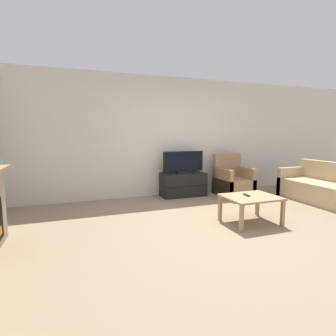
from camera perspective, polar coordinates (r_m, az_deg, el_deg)
The scene contains 7 objects.
ground_plane at distance 4.31m, azimuth 11.56°, elevation -11.96°, with size 24.00×24.00×0.00m, color #89755B.
wall_back at distance 6.12m, azimuth 0.60°, elevation 6.79°, with size 12.00×0.06×2.70m.
tv_stand at distance 6.03m, azimuth 3.32°, elevation -3.59°, with size 1.02×0.47×0.54m.
tv at distance 5.95m, azimuth 3.37°, elevation 1.10°, with size 0.97×0.18×0.49m.
armchair at distance 6.29m, azimuth 13.86°, elevation -3.01°, with size 0.70×0.76×0.95m.
coffee_table at distance 4.39m, azimuth 17.57°, elevation -6.61°, with size 0.83×0.67×0.44m.
remote at distance 4.39m, azimuth 16.70°, elevation -5.66°, with size 0.06×0.15×0.02m.
Camera 1 is at (-2.16, -3.45, 1.42)m, focal length 28.00 mm.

